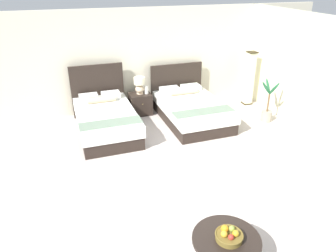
{
  "coord_description": "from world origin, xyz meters",
  "views": [
    {
      "loc": [
        -1.71,
        -4.49,
        3.28
      ],
      "look_at": [
        -0.05,
        0.62,
        0.68
      ],
      "focal_mm": 34.07,
      "sensor_mm": 36.0,
      "label": 1
    }
  ],
  "objects_px": {
    "table_lamp": "(140,84)",
    "fruit_bowl": "(229,235)",
    "floor_lamp_corner": "(249,79)",
    "potted_palm": "(267,109)",
    "bed_near_corner": "(191,109)",
    "nightstand": "(140,104)",
    "coffee_table": "(226,245)",
    "bed_near_window": "(106,119)",
    "vase": "(147,90)"
  },
  "relations": [
    {
      "from": "table_lamp",
      "to": "fruit_bowl",
      "type": "xyz_separation_m",
      "value": [
        -0.11,
        -4.95,
        -0.3
      ]
    },
    {
      "from": "floor_lamp_corner",
      "to": "table_lamp",
      "type": "bearing_deg",
      "value": 175.15
    },
    {
      "from": "fruit_bowl",
      "to": "potted_palm",
      "type": "xyz_separation_m",
      "value": [
        2.91,
        3.54,
        -0.18
      ]
    },
    {
      "from": "table_lamp",
      "to": "floor_lamp_corner",
      "type": "height_order",
      "value": "floor_lamp_corner"
    },
    {
      "from": "bed_near_corner",
      "to": "table_lamp",
      "type": "height_order",
      "value": "bed_near_corner"
    },
    {
      "from": "table_lamp",
      "to": "potted_palm",
      "type": "bearing_deg",
      "value": -26.64
    },
    {
      "from": "nightstand",
      "to": "coffee_table",
      "type": "bearing_deg",
      "value": -91.45
    },
    {
      "from": "bed_near_window",
      "to": "nightstand",
      "type": "xyz_separation_m",
      "value": [
        0.98,
        0.74,
        -0.04
      ]
    },
    {
      "from": "potted_palm",
      "to": "fruit_bowl",
      "type": "bearing_deg",
      "value": -129.44
    },
    {
      "from": "bed_near_corner",
      "to": "vase",
      "type": "relative_size",
      "value": 10.7
    },
    {
      "from": "coffee_table",
      "to": "table_lamp",
      "type": "bearing_deg",
      "value": 88.56
    },
    {
      "from": "table_lamp",
      "to": "vase",
      "type": "distance_m",
      "value": 0.22
    },
    {
      "from": "vase",
      "to": "bed_near_corner",
      "type": "bearing_deg",
      "value": -37.38
    },
    {
      "from": "bed_near_window",
      "to": "potted_palm",
      "type": "xyz_separation_m",
      "value": [
        3.79,
        -0.65,
        -0.01
      ]
    },
    {
      "from": "bed_near_corner",
      "to": "potted_palm",
      "type": "height_order",
      "value": "bed_near_corner"
    },
    {
      "from": "bed_near_corner",
      "to": "bed_near_window",
      "type": "bearing_deg",
      "value": 179.96
    },
    {
      "from": "bed_near_corner",
      "to": "potted_palm",
      "type": "distance_m",
      "value": 1.85
    },
    {
      "from": "bed_near_corner",
      "to": "potted_palm",
      "type": "xyz_separation_m",
      "value": [
        1.73,
        -0.65,
        0.02
      ]
    },
    {
      "from": "potted_palm",
      "to": "bed_near_window",
      "type": "bearing_deg",
      "value": 170.3
    },
    {
      "from": "table_lamp",
      "to": "floor_lamp_corner",
      "type": "xyz_separation_m",
      "value": [
        2.96,
        -0.25,
        -0.06
      ]
    },
    {
      "from": "table_lamp",
      "to": "vase",
      "type": "xyz_separation_m",
      "value": [
        0.16,
        -0.06,
        -0.14
      ]
    },
    {
      "from": "table_lamp",
      "to": "fruit_bowl",
      "type": "bearing_deg",
      "value": -91.24
    },
    {
      "from": "bed_near_window",
      "to": "vase",
      "type": "relative_size",
      "value": 10.56
    },
    {
      "from": "table_lamp",
      "to": "potted_palm",
      "type": "xyz_separation_m",
      "value": [
        2.81,
        -1.41,
        -0.48
      ]
    },
    {
      "from": "table_lamp",
      "to": "coffee_table",
      "type": "xyz_separation_m",
      "value": [
        -0.12,
        -4.94,
        -0.45
      ]
    },
    {
      "from": "nightstand",
      "to": "vase",
      "type": "xyz_separation_m",
      "value": [
        0.16,
        -0.04,
        0.37
      ]
    },
    {
      "from": "vase",
      "to": "fruit_bowl",
      "type": "height_order",
      "value": "vase"
    },
    {
      "from": "bed_near_corner",
      "to": "nightstand",
      "type": "relative_size",
      "value": 4.16
    },
    {
      "from": "vase",
      "to": "table_lamp",
      "type": "bearing_deg",
      "value": 159.45
    },
    {
      "from": "floor_lamp_corner",
      "to": "potted_palm",
      "type": "relative_size",
      "value": 1.39
    },
    {
      "from": "fruit_bowl",
      "to": "potted_palm",
      "type": "height_order",
      "value": "potted_palm"
    },
    {
      "from": "nightstand",
      "to": "fruit_bowl",
      "type": "xyz_separation_m",
      "value": [
        -0.11,
        -4.93,
        0.21
      ]
    },
    {
      "from": "bed_near_corner",
      "to": "vase",
      "type": "bearing_deg",
      "value": 142.62
    },
    {
      "from": "coffee_table",
      "to": "floor_lamp_corner",
      "type": "xyz_separation_m",
      "value": [
        3.08,
        4.69,
        0.39
      ]
    },
    {
      "from": "nightstand",
      "to": "floor_lamp_corner",
      "type": "bearing_deg",
      "value": -4.47
    },
    {
      "from": "fruit_bowl",
      "to": "floor_lamp_corner",
      "type": "bearing_deg",
      "value": 56.9
    },
    {
      "from": "bed_near_corner",
      "to": "floor_lamp_corner",
      "type": "distance_m",
      "value": 2.0
    },
    {
      "from": "coffee_table",
      "to": "potted_palm",
      "type": "relative_size",
      "value": 0.8
    },
    {
      "from": "nightstand",
      "to": "table_lamp",
      "type": "height_order",
      "value": "table_lamp"
    },
    {
      "from": "table_lamp",
      "to": "floor_lamp_corner",
      "type": "distance_m",
      "value": 2.97
    },
    {
      "from": "coffee_table",
      "to": "potted_palm",
      "type": "xyz_separation_m",
      "value": [
        2.93,
        3.53,
        -0.02
      ]
    },
    {
      "from": "nightstand",
      "to": "coffee_table",
      "type": "relative_size",
      "value": 0.65
    },
    {
      "from": "bed_near_corner",
      "to": "vase",
      "type": "height_order",
      "value": "bed_near_corner"
    },
    {
      "from": "floor_lamp_corner",
      "to": "potted_palm",
      "type": "bearing_deg",
      "value": -97.39
    },
    {
      "from": "table_lamp",
      "to": "nightstand",
      "type": "bearing_deg",
      "value": -90.0
    },
    {
      "from": "fruit_bowl",
      "to": "bed_near_window",
      "type": "bearing_deg",
      "value": 101.82
    },
    {
      "from": "vase",
      "to": "potted_palm",
      "type": "distance_m",
      "value": 2.99
    },
    {
      "from": "table_lamp",
      "to": "coffee_table",
      "type": "relative_size",
      "value": 0.51
    },
    {
      "from": "bed_near_corner",
      "to": "nightstand",
      "type": "bearing_deg",
      "value": 145.49
    },
    {
      "from": "vase",
      "to": "potted_palm",
      "type": "xyz_separation_m",
      "value": [
        2.65,
        -1.35,
        -0.34
      ]
    }
  ]
}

